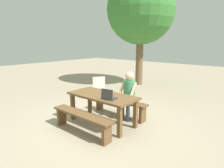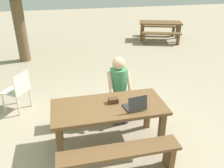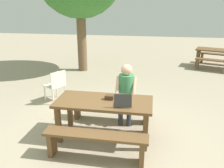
% 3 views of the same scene
% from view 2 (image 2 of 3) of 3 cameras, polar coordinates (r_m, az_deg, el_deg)
% --- Properties ---
extents(ground_plane, '(30.00, 30.00, 0.00)m').
position_cam_2_polar(ground_plane, '(4.20, -0.75, -14.24)').
color(ground_plane, tan).
extents(picnic_table_front, '(1.80, 0.83, 0.77)m').
position_cam_2_polar(picnic_table_front, '(3.81, -0.80, -6.75)').
color(picnic_table_front, brown).
rests_on(picnic_table_front, ground).
extents(bench_near, '(1.74, 0.30, 0.48)m').
position_cam_2_polar(bench_near, '(3.46, 1.81, -17.15)').
color(bench_near, brown).
rests_on(bench_near, ground).
extents(bench_far, '(1.74, 0.30, 0.48)m').
position_cam_2_polar(bench_far, '(4.56, -2.66, -5.15)').
color(bench_far, brown).
rests_on(bench_far, ground).
extents(laptop, '(0.34, 0.32, 0.25)m').
position_cam_2_polar(laptop, '(3.65, 5.66, -5.20)').
color(laptop, '#2D2D2D').
rests_on(laptop, picnic_table_front).
extents(small_pouch, '(0.16, 0.11, 0.08)m').
position_cam_2_polar(small_pouch, '(3.80, 0.28, -4.00)').
color(small_pouch, '#4C331E').
rests_on(small_pouch, picnic_table_front).
extents(person_seated, '(0.42, 0.41, 1.31)m').
position_cam_2_polar(person_seated, '(4.38, 1.67, -0.12)').
color(person_seated, '#333847').
rests_on(person_seated, ground).
extents(plastic_chair, '(0.61, 0.61, 0.86)m').
position_cam_2_polar(plastic_chair, '(5.23, -21.76, -1.38)').
color(plastic_chair, silver).
rests_on(plastic_chair, ground).
extents(picnic_table_mid, '(1.84, 1.21, 0.74)m').
position_cam_2_polar(picnic_table_mid, '(10.19, 11.61, 13.81)').
color(picnic_table_mid, brown).
rests_on(picnic_table_mid, ground).
extents(bench_mid_south, '(1.54, 0.75, 0.45)m').
position_cam_2_polar(bench_mid_south, '(9.64, 11.84, 11.35)').
color(bench_mid_south, brown).
rests_on(bench_mid_south, ground).
extents(bench_mid_north, '(1.54, 0.75, 0.45)m').
position_cam_2_polar(bench_mid_north, '(10.87, 11.14, 13.08)').
color(bench_mid_north, brown).
rests_on(bench_mid_north, ground).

